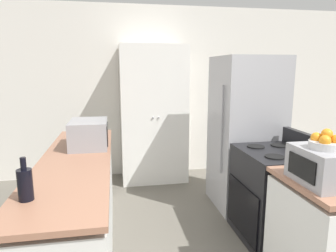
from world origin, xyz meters
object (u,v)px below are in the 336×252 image
at_px(wine_bottle, 25,184).
at_px(toaster_oven, 322,166).
at_px(stove, 274,195).
at_px(refrigerator, 245,133).
at_px(fruit_bowl, 326,142).
at_px(pantry_cabinet, 153,114).
at_px(microwave, 89,134).

distance_m(wine_bottle, toaster_oven, 1.89).
xyz_separation_m(stove, refrigerator, (0.04, 0.79, 0.45)).
height_order(refrigerator, wine_bottle, refrigerator).
relative_size(toaster_oven, fruit_bowl, 1.91).
distance_m(refrigerator, fruit_bowl, 1.62).
bearing_deg(pantry_cabinet, stove, -63.02).
bearing_deg(microwave, toaster_oven, -38.52).
bearing_deg(microwave, pantry_cabinet, 58.79).
bearing_deg(refrigerator, pantry_cabinet, 132.68).
distance_m(wine_bottle, fruit_bowl, 1.91).
relative_size(refrigerator, wine_bottle, 6.87).
relative_size(microwave, wine_bottle, 1.87).
distance_m(stove, microwave, 1.91).
bearing_deg(microwave, refrigerator, 9.35).
xyz_separation_m(refrigerator, toaster_oven, (-0.18, -1.58, 0.11)).
distance_m(refrigerator, microwave, 1.82).
relative_size(pantry_cabinet, refrigerator, 1.11).
bearing_deg(fruit_bowl, stove, 80.49).
distance_m(toaster_oven, fruit_bowl, 0.17).
bearing_deg(stove, toaster_oven, -100.13).
relative_size(refrigerator, toaster_oven, 4.39).
bearing_deg(wine_bottle, microwave, 77.20).
distance_m(pantry_cabinet, toaster_oven, 2.76).
bearing_deg(fruit_bowl, toaster_oven, 140.21).
xyz_separation_m(microwave, toaster_oven, (1.62, -1.29, -0.01)).
bearing_deg(refrigerator, fruit_bowl, -96.11).
bearing_deg(toaster_oven, pantry_cabinet, 106.80).
bearing_deg(refrigerator, toaster_oven, -96.41).
relative_size(wine_bottle, fruit_bowl, 1.22).
height_order(stove, refrigerator, refrigerator).
relative_size(stove, toaster_oven, 2.57).
bearing_deg(pantry_cabinet, toaster_oven, -73.20).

